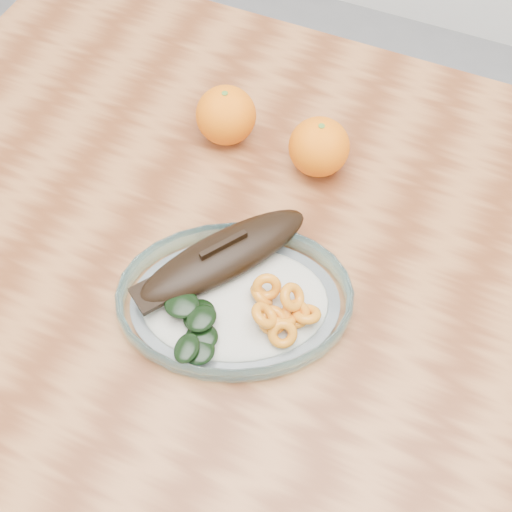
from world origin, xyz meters
name	(u,v)px	position (x,y,z in m)	size (l,w,h in m)	color
ground	(280,439)	(0.00, 0.00, 0.00)	(3.00, 3.00, 0.00)	slate
dining_table	(295,296)	(0.00, 0.00, 0.65)	(1.20, 0.80, 0.75)	brown
plated_meal	(234,296)	(-0.04, -0.09, 0.77)	(0.64, 0.64, 0.08)	white
orange_left	(226,115)	(-0.16, 0.14, 0.79)	(0.08, 0.08, 0.08)	#FA6305
orange_right	(319,147)	(-0.03, 0.14, 0.79)	(0.08, 0.08, 0.08)	#FA6305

